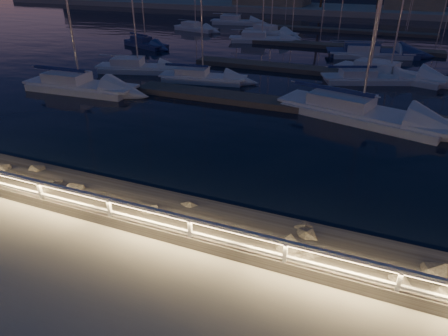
{
  "coord_description": "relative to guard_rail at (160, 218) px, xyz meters",
  "views": [
    {
      "loc": [
        5.79,
        -8.88,
        7.94
      ],
      "look_at": [
        0.48,
        4.0,
        0.73
      ],
      "focal_mm": 32.0,
      "sensor_mm": 36.0,
      "label": 1
    }
  ],
  "objects": [
    {
      "name": "harbor_water",
      "position": [
        0.07,
        31.22,
        -1.74
      ],
      "size": [
        400.0,
        440.0,
        0.6
      ],
      "color": "black",
      "rests_on": "ground"
    },
    {
      "name": "sailboat_f",
      "position": [
        -7.91,
        19.66,
        -0.97
      ],
      "size": [
        7.1,
        3.13,
        11.72
      ],
      "rotation": [
        0.0,
        0.0,
        0.16
      ],
      "color": "silver",
      "rests_on": "ground"
    },
    {
      "name": "sailboat_b",
      "position": [
        -15.2,
        13.84,
        -0.9
      ],
      "size": [
        8.8,
        3.09,
        14.75
      ],
      "rotation": [
        0.0,
        0.0,
        0.05
      ],
      "color": "silver",
      "rests_on": "ground"
    },
    {
      "name": "sailboat_d",
      "position": [
        4.5,
        15.7,
        -0.9
      ],
      "size": [
        10.54,
        5.52,
        17.18
      ],
      "rotation": [
        0.0,
        0.0,
        -0.27
      ],
      "color": "silver",
      "rests_on": "ground"
    },
    {
      "name": "sailboat_g",
      "position": [
        3.89,
        34.88,
        -0.91
      ],
      "size": [
        9.5,
        4.8,
        15.53
      ],
      "rotation": [
        0.0,
        0.0,
        0.25
      ],
      "color": "navy",
      "rests_on": "ground"
    },
    {
      "name": "riprap",
      "position": [
        -6.94,
        1.36,
        -0.96
      ],
      "size": [
        34.21,
        2.87,
        1.4
      ],
      "color": "slate",
      "rests_on": "ground"
    },
    {
      "name": "floating_docks",
      "position": [
        0.07,
        32.5,
        -1.17
      ],
      "size": [
        22.0,
        36.0,
        0.4
      ],
      "color": "#605750",
      "rests_on": "ground"
    },
    {
      "name": "sailboat_m",
      "position": [
        -17.14,
        51.56,
        -0.9
      ],
      "size": [
        8.09,
        3.49,
        13.43
      ],
      "rotation": [
        0.0,
        0.0,
        0.15
      ],
      "color": "silver",
      "rests_on": "ground"
    },
    {
      "name": "sailboat_j",
      "position": [
        -8.92,
        38.38,
        -0.93
      ],
      "size": [
        8.07,
        4.09,
        13.25
      ],
      "rotation": [
        0.0,
        0.0,
        0.25
      ],
      "color": "silver",
      "rests_on": "ground"
    },
    {
      "name": "sailboat_c",
      "position": [
        4.35,
        24.51,
        -0.97
      ],
      "size": [
        7.53,
        4.6,
        12.4
      ],
      "rotation": [
        0.0,
        0.0,
        0.38
      ],
      "color": "silver",
      "rests_on": "ground"
    },
    {
      "name": "sailboat_a",
      "position": [
        -14.44,
        20.39,
        -0.93
      ],
      "size": [
        7.43,
        3.95,
        12.27
      ],
      "rotation": [
        0.0,
        0.0,
        0.28
      ],
      "color": "silver",
      "rests_on": "ground"
    },
    {
      "name": "sailboat_n",
      "position": [
        -9.4,
        43.93,
        -0.94
      ],
      "size": [
        7.82,
        5.01,
        13.0
      ],
      "rotation": [
        0.0,
        0.0,
        -0.42
      ],
      "color": "silver",
      "rests_on": "ground"
    },
    {
      "name": "guard_rail",
      "position": [
        0.0,
        0.0,
        0.0
      ],
      "size": [
        44.11,
        0.12,
        1.06
      ],
      "color": "white",
      "rests_on": "ground"
    },
    {
      "name": "sailboat_i",
      "position": [
        -20.11,
        43.43,
        -0.95
      ],
      "size": [
        6.87,
        3.45,
        11.33
      ],
      "rotation": [
        0.0,
        0.0,
        -0.24
      ],
      "color": "silver",
      "rests_on": "ground"
    },
    {
      "name": "sailboat_h",
      "position": [
        5.77,
        26.76,
        -0.94
      ],
      "size": [
        9.28,
        5.31,
        15.16
      ],
      "rotation": [
        0.0,
        0.0,
        -0.33
      ],
      "color": "silver",
      "rests_on": "ground"
    },
    {
      "name": "sailboat_e",
      "position": [
        -20.09,
        30.65,
        -0.97
      ],
      "size": [
        6.44,
        3.9,
        10.7
      ],
      "rotation": [
        0.0,
        0.0,
        -0.37
      ],
      "color": "navy",
      "rests_on": "ground"
    },
    {
      "name": "sailboat_k",
      "position": [
        3.84,
        34.52,
        -0.93
      ],
      "size": [
        8.83,
        4.89,
        14.46
      ],
      "rotation": [
        0.0,
        0.0,
        0.31
      ],
      "color": "silver",
      "rests_on": "ground"
    },
    {
      "name": "far_shore",
      "position": [
        -0.06,
        74.05,
        -0.48
      ],
      "size": [
        160.0,
        14.0,
        5.2
      ],
      "color": "gray",
      "rests_on": "ground"
    },
    {
      "name": "ground",
      "position": [
        0.07,
        0.0,
        -0.77
      ],
      "size": [
        400.0,
        400.0,
        0.0
      ],
      "primitive_type": "plane",
      "color": "gray",
      "rests_on": "ground"
    }
  ]
}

